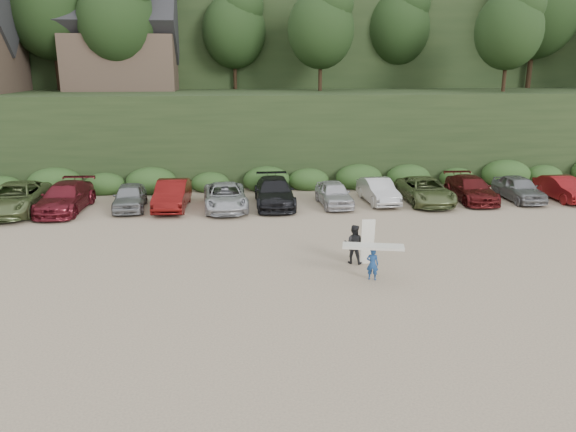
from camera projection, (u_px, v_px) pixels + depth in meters
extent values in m
plane|color=tan|center=(336.00, 265.00, 22.89)|extent=(120.00, 120.00, 0.00)
cube|color=black|center=(283.00, 130.00, 43.23)|extent=(80.00, 14.00, 6.00)
cube|color=black|center=(266.00, 63.00, 59.20)|extent=(90.00, 30.00, 16.00)
ellipsoid|color=black|center=(283.00, 21.00, 41.14)|extent=(66.00, 12.00, 10.00)
cube|color=#2B491E|center=(286.00, 180.00, 36.60)|extent=(46.20, 2.00, 1.20)
cube|color=brown|center=(124.00, 63.00, 42.61)|extent=(8.00, 6.00, 4.00)
imported|color=#5C6C3E|center=(15.00, 198.00, 30.71)|extent=(2.78, 5.90, 1.63)
imported|color=maroon|center=(65.00, 198.00, 31.02)|extent=(2.57, 5.53, 1.56)
imported|color=gray|center=(130.00, 197.00, 31.53)|extent=(1.92, 4.28, 1.43)
imported|color=#5C0E0D|center=(172.00, 195.00, 31.65)|extent=(1.91, 4.89, 1.59)
imported|color=#B0B2B7|center=(225.00, 197.00, 31.56)|extent=(2.60, 5.20, 1.41)
imported|color=black|center=(274.00, 192.00, 32.32)|extent=(2.25, 5.42, 1.57)
imported|color=silver|center=(334.00, 194.00, 32.32)|extent=(1.87, 4.23, 1.42)
imported|color=#B9B9B9|center=(378.00, 191.00, 33.00)|extent=(1.75, 4.39, 1.42)
imported|color=#5C6B3E|center=(425.00, 191.00, 32.98)|extent=(2.43, 5.26, 1.46)
imported|color=#511213|center=(471.00, 189.00, 33.45)|extent=(2.09, 4.98, 1.43)
imported|color=slate|center=(519.00, 188.00, 33.56)|extent=(1.79, 4.35, 1.48)
imported|color=maroon|center=(563.00, 188.00, 33.70)|extent=(1.67, 4.31, 1.40)
imported|color=navy|center=(373.00, 264.00, 21.15)|extent=(0.53, 0.44, 1.25)
cube|color=beige|center=(373.00, 246.00, 20.97)|extent=(2.37, 1.14, 0.09)
imported|color=black|center=(354.00, 244.00, 22.89)|extent=(0.96, 0.87, 1.63)
cube|color=silver|center=(367.00, 242.00, 22.70)|extent=(0.55, 0.30, 1.92)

